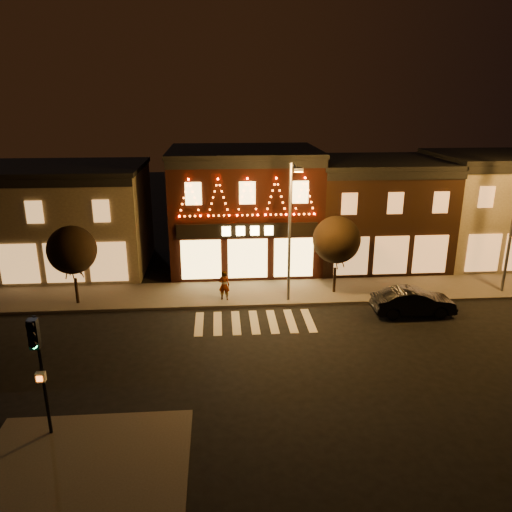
{
  "coord_description": "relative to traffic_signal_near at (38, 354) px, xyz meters",
  "views": [
    {
      "loc": [
        -1.8,
        -20.89,
        11.88
      ],
      "look_at": [
        0.09,
        4.0,
        3.79
      ],
      "focal_mm": 35.27,
      "sensor_mm": 36.0,
      "label": 1
    }
  ],
  "objects": [
    {
      "name": "tree_left",
      "position": [
        -2.12,
        12.23,
        -0.02
      ],
      "size": [
        2.78,
        2.78,
        4.65
      ],
      "rotation": [
        0.0,
        0.0,
        0.14
      ],
      "color": "black",
      "rests_on": "sidewalk_far"
    },
    {
      "name": "building_right_a",
      "position": [
        17.56,
        19.12,
        0.35
      ],
      "size": [
        9.2,
        8.28,
        7.5
      ],
      "color": "#321C11",
      "rests_on": "ground"
    },
    {
      "name": "streetlamp_mid",
      "position": [
        10.31,
        11.49,
        1.51
      ],
      "size": [
        0.54,
        1.87,
        8.14
      ],
      "rotation": [
        0.0,
        0.0,
        -0.1
      ],
      "color": "#59595E",
      "rests_on": "sidewalk_far"
    },
    {
      "name": "sidewalk_far",
      "position": [
        10.06,
        13.13,
        -3.34
      ],
      "size": [
        44.0,
        4.0,
        0.15
      ],
      "primitive_type": "cube",
      "color": "#47423D",
      "rests_on": "ground"
    },
    {
      "name": "ground",
      "position": [
        8.06,
        5.13,
        -3.42
      ],
      "size": [
        120.0,
        120.0,
        0.0
      ],
      "primitive_type": "plane",
      "color": "black",
      "rests_on": "ground"
    },
    {
      "name": "tree_right",
      "position": [
        13.29,
        12.79,
        0.1
      ],
      "size": [
        2.87,
        2.87,
        4.81
      ],
      "rotation": [
        0.0,
        0.0,
        -0.03
      ],
      "color": "black",
      "rests_on": "sidewalk_far"
    },
    {
      "name": "building_left",
      "position": [
        -4.94,
        19.12,
        0.25
      ],
      "size": [
        12.2,
        8.28,
        7.3
      ],
      "color": "#685C4A",
      "rests_on": "ground"
    },
    {
      "name": "building_pulp",
      "position": [
        8.06,
        19.11,
        0.75
      ],
      "size": [
        10.2,
        8.34,
        8.3
      ],
      "color": "black",
      "rests_on": "ground"
    },
    {
      "name": "building_right_b",
      "position": [
        26.56,
        19.12,
        0.5
      ],
      "size": [
        9.2,
        8.28,
        7.8
      ],
      "color": "#685C4A",
      "rests_on": "ground"
    },
    {
      "name": "dark_sedan",
      "position": [
        17.03,
        9.49,
        -2.66
      ],
      "size": [
        4.58,
        1.62,
        1.51
      ],
      "primitive_type": "imported",
      "rotation": [
        0.0,
        0.0,
        1.58
      ],
      "color": "black",
      "rests_on": "ground"
    },
    {
      "name": "sidewalk_near",
      "position": [
        1.56,
        -2.37,
        -3.34
      ],
      "size": [
        7.0,
        7.0,
        0.15
      ],
      "primitive_type": "cube",
      "color": "#47423D",
      "rests_on": "ground"
    },
    {
      "name": "traffic_signal_near",
      "position": [
        0.0,
        0.0,
        0.0
      ],
      "size": [
        0.33,
        0.47,
        4.63
      ],
      "rotation": [
        0.0,
        0.0,
        0.01
      ],
      "color": "black",
      "rests_on": "sidewalk_near"
    },
    {
      "name": "pedestrian",
      "position": [
        6.49,
        12.08,
        -2.36
      ],
      "size": [
        0.74,
        0.57,
        1.81
      ],
      "primitive_type": "imported",
      "rotation": [
        0.0,
        0.0,
        2.92
      ],
      "color": "gray",
      "rests_on": "sidewalk_far"
    }
  ]
}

